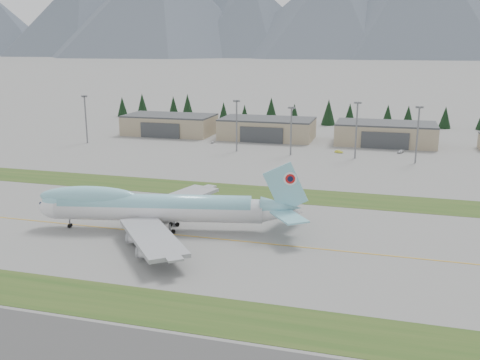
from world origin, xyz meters
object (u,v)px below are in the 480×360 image
(hangar_center, at_px, (267,129))
(service_vehicle_a, at_px, (213,143))
(boeing_747_freighter, at_px, (156,207))
(service_vehicle_c, at_px, (400,153))
(hangar_left, at_px, (170,124))
(hangar_right, at_px, (385,133))
(service_vehicle_b, at_px, (339,153))

(hangar_center, xyz_separation_m, service_vehicle_a, (-23.50, -20.14, -5.39))
(boeing_747_freighter, relative_size, service_vehicle_c, 16.14)
(hangar_left, xyz_separation_m, service_vehicle_c, (122.26, -21.22, -5.39))
(hangar_left, relative_size, hangar_center, 1.00)
(hangar_center, distance_m, service_vehicle_a, 31.41)
(hangar_center, bearing_deg, boeing_747_freighter, -88.77)
(hangar_right, distance_m, service_vehicle_c, 23.06)
(hangar_left, bearing_deg, service_vehicle_c, -9.85)
(hangar_left, height_order, hangar_center, same)
(boeing_747_freighter, distance_m, service_vehicle_a, 130.22)
(service_vehicle_a, distance_m, service_vehicle_c, 90.76)
(service_vehicle_a, bearing_deg, hangar_center, 40.81)
(boeing_747_freighter, bearing_deg, hangar_center, 79.76)
(service_vehicle_a, distance_m, service_vehicle_b, 64.10)
(service_vehicle_a, bearing_deg, hangar_right, 13.77)
(hangar_right, height_order, service_vehicle_c, hangar_right)
(hangar_right, xyz_separation_m, service_vehicle_b, (-19.96, -28.61, -5.39))
(hangar_center, xyz_separation_m, hangar_right, (60.00, 0.00, 0.00))
(hangar_center, xyz_separation_m, service_vehicle_b, (40.04, -28.61, -5.39))
(hangar_center, bearing_deg, hangar_left, 180.00)
(boeing_747_freighter, xyz_separation_m, service_vehicle_a, (-26.66, 127.31, -6.29))
(boeing_747_freighter, height_order, hangar_center, boeing_747_freighter)
(hangar_center, relative_size, service_vehicle_b, 12.64)
(boeing_747_freighter, height_order, service_vehicle_a, boeing_747_freighter)
(service_vehicle_a, xyz_separation_m, service_vehicle_b, (63.54, -8.47, 0.00))
(service_vehicle_a, bearing_deg, hangar_left, 147.62)
(boeing_747_freighter, xyz_separation_m, service_vehicle_b, (36.88, 118.84, -6.29))
(boeing_747_freighter, relative_size, hangar_center, 1.52)
(boeing_747_freighter, distance_m, service_vehicle_b, 124.59)
(hangar_left, relative_size, hangar_right, 1.00)
(boeing_747_freighter, relative_size, hangar_left, 1.52)
(hangar_center, bearing_deg, service_vehicle_a, -139.40)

